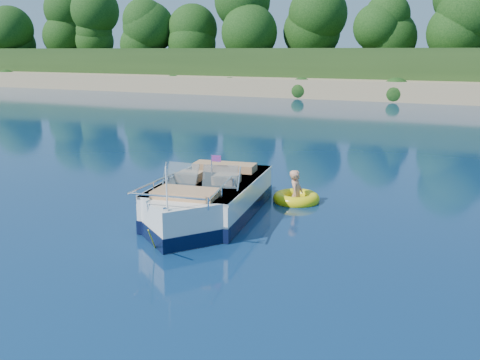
% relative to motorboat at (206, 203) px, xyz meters
% --- Properties ---
extents(ground, '(160.00, 160.00, 0.00)m').
position_rel_motorboat_xyz_m(ground, '(-0.82, -3.14, -0.37)').
color(ground, '#091F45').
rests_on(ground, ground).
extents(shoreline, '(170.00, 59.00, 6.00)m').
position_rel_motorboat_xyz_m(shoreline, '(-0.82, 60.63, 0.60)').
color(shoreline, tan).
rests_on(shoreline, ground).
extents(treeline, '(150.00, 7.12, 8.19)m').
position_rel_motorboat_xyz_m(treeline, '(-0.78, 37.87, 5.17)').
color(treeline, black).
rests_on(treeline, ground).
extents(motorboat, '(2.62, 5.74, 1.92)m').
position_rel_motorboat_xyz_m(motorboat, '(0.00, 0.00, 0.00)').
color(motorboat, white).
rests_on(motorboat, ground).
extents(tow_tube, '(1.51, 1.51, 0.32)m').
position_rel_motorboat_xyz_m(tow_tube, '(1.45, 2.21, -0.29)').
color(tow_tube, yellow).
rests_on(tow_tube, ground).
extents(boy, '(0.44, 0.78, 1.46)m').
position_rel_motorboat_xyz_m(boy, '(1.46, 2.17, -0.37)').
color(boy, tan).
rests_on(boy, ground).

